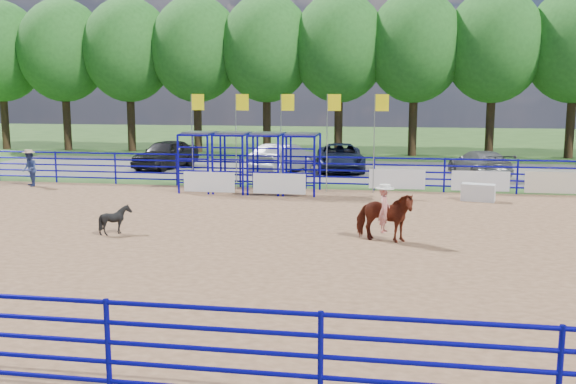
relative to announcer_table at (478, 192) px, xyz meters
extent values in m
plane|color=#3A5F26|center=(-7.18, -7.98, -0.36)|extent=(120.00, 120.00, 0.00)
cube|color=#966D4B|center=(-7.18, -7.98, -0.35)|extent=(30.00, 20.00, 0.02)
cube|color=#67655C|center=(-7.18, 9.02, -0.36)|extent=(40.00, 10.00, 0.01)
cube|color=silver|center=(0.00, 0.00, 0.00)|extent=(1.38, 0.87, 0.68)
imported|color=maroon|center=(-3.55, -7.60, 0.39)|extent=(1.85, 1.11, 1.46)
imported|color=#B21C19|center=(-3.55, -7.60, 1.24)|extent=(0.40, 0.53, 1.31)
cylinder|color=white|center=(-3.55, -7.60, 1.93)|extent=(0.54, 0.54, 0.12)
imported|color=black|center=(-11.64, -7.97, 0.11)|extent=(0.83, 0.74, 0.89)
imported|color=navy|center=(-19.69, 0.62, 0.46)|extent=(0.96, 0.98, 1.60)
cylinder|color=tan|center=(-19.69, 0.62, 1.25)|extent=(0.56, 0.56, 0.11)
imported|color=black|center=(-16.09, 8.49, 0.45)|extent=(2.96, 5.04, 1.61)
imported|color=gray|center=(-9.18, 7.68, 0.42)|extent=(3.21, 4.94, 1.54)
imported|color=black|center=(-6.24, 8.81, 0.39)|extent=(3.14, 5.59, 1.48)
imported|color=slate|center=(0.97, 7.68, 0.32)|extent=(3.21, 4.94, 1.33)
cube|color=white|center=(-10.98, -0.21, 0.19)|extent=(2.20, 0.04, 0.85)
cube|color=white|center=(-7.98, -0.21, 0.19)|extent=(2.20, 0.04, 0.85)
cube|color=white|center=(-3.18, 1.98, 0.19)|extent=(2.40, 0.04, 0.85)
cube|color=white|center=(0.32, 1.98, 0.19)|extent=(2.40, 0.04, 0.85)
cube|color=beige|center=(3.32, 1.98, 0.19)|extent=(2.40, 0.04, 0.90)
cylinder|color=#3F2B19|center=(-32.18, 18.02, 2.04)|extent=(0.56, 0.56, 4.80)
ellipsoid|color=#225B1D|center=(-32.18, 18.02, 7.20)|extent=(6.40, 6.40, 7.36)
cylinder|color=#3F2B19|center=(-27.18, 18.02, 2.04)|extent=(0.56, 0.56, 4.80)
ellipsoid|color=#225B1D|center=(-27.18, 18.02, 7.20)|extent=(6.40, 6.40, 7.36)
cylinder|color=#3F2B19|center=(-22.18, 18.02, 2.04)|extent=(0.56, 0.56, 4.80)
ellipsoid|color=#225B1D|center=(-22.18, 18.02, 7.20)|extent=(6.40, 6.40, 7.36)
cylinder|color=#3F2B19|center=(-17.18, 18.02, 2.04)|extent=(0.56, 0.56, 4.80)
ellipsoid|color=#225B1D|center=(-17.18, 18.02, 7.20)|extent=(6.40, 6.40, 7.36)
cylinder|color=#3F2B19|center=(-12.18, 18.02, 2.04)|extent=(0.56, 0.56, 4.80)
ellipsoid|color=#225B1D|center=(-12.18, 18.02, 7.20)|extent=(6.40, 6.40, 7.36)
cylinder|color=#3F2B19|center=(-7.18, 18.02, 2.04)|extent=(0.56, 0.56, 4.80)
ellipsoid|color=#225B1D|center=(-7.18, 18.02, 7.20)|extent=(6.40, 6.40, 7.36)
cylinder|color=#3F2B19|center=(-2.18, 18.02, 2.04)|extent=(0.56, 0.56, 4.80)
ellipsoid|color=#225B1D|center=(-2.18, 18.02, 7.20)|extent=(6.40, 6.40, 7.36)
cylinder|color=#3F2B19|center=(2.82, 18.02, 2.04)|extent=(0.56, 0.56, 4.80)
ellipsoid|color=#225B1D|center=(2.82, 18.02, 7.20)|extent=(6.40, 6.40, 7.36)
cylinder|color=#3F2B19|center=(7.82, 18.02, 2.04)|extent=(0.56, 0.56, 4.80)
ellipsoid|color=#225B1D|center=(7.82, 18.02, 7.20)|extent=(6.40, 6.40, 7.36)
camera|label=1|loc=(-3.27, -25.97, 4.00)|focal=40.00mm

